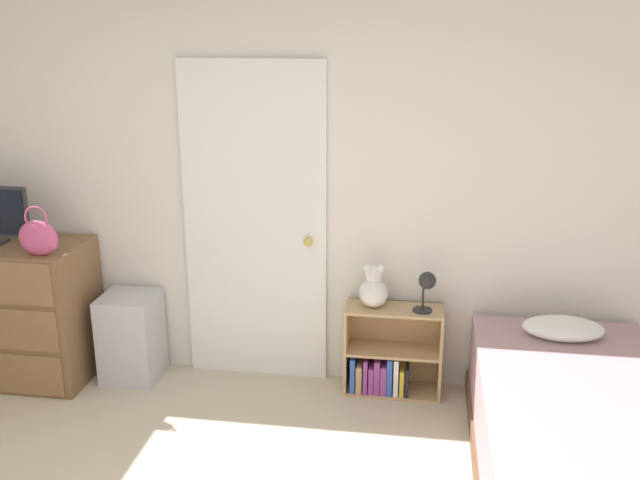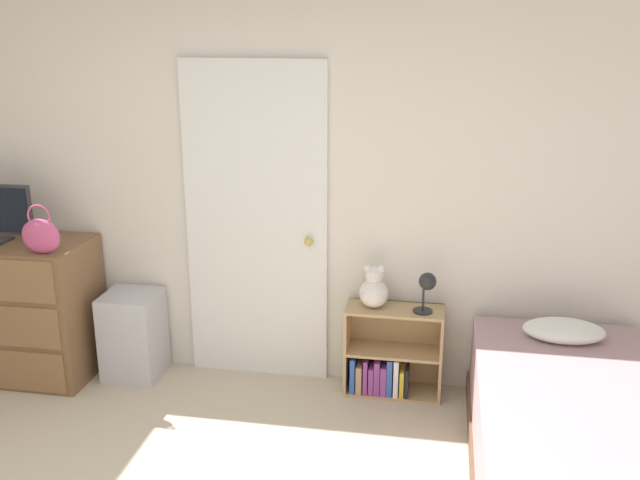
{
  "view_description": "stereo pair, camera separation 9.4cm",
  "coord_description": "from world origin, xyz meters",
  "px_view_note": "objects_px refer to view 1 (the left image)",
  "views": [
    {
      "loc": [
        1.0,
        -1.96,
        2.27
      ],
      "look_at": [
        0.39,
        2.03,
        1.02
      ],
      "focal_mm": 40.0,
      "sensor_mm": 36.0,
      "label": 1
    },
    {
      "loc": [
        1.09,
        -1.95,
        2.27
      ],
      "look_at": [
        0.39,
        2.03,
        1.02
      ],
      "focal_mm": 40.0,
      "sensor_mm": 36.0,
      "label": 2
    }
  ],
  "objects_px": {
    "storage_bin": "(131,336)",
    "teddy_bear": "(374,289)",
    "handbag": "(38,237)",
    "desk_lamp": "(427,284)",
    "bookshelf": "(388,359)",
    "dresser": "(7,310)",
    "bed": "(581,444)"
  },
  "relations": [
    {
      "from": "teddy_bear",
      "to": "dresser",
      "type": "bearing_deg",
      "value": -176.35
    },
    {
      "from": "dresser",
      "to": "teddy_bear",
      "type": "distance_m",
      "value": 2.39
    },
    {
      "from": "handbag",
      "to": "bookshelf",
      "type": "bearing_deg",
      "value": 9.36
    },
    {
      "from": "dresser",
      "to": "desk_lamp",
      "type": "height_order",
      "value": "dresser"
    },
    {
      "from": "handbag",
      "to": "teddy_bear",
      "type": "height_order",
      "value": "handbag"
    },
    {
      "from": "dresser",
      "to": "teddy_bear",
      "type": "xyz_separation_m",
      "value": [
        2.38,
        0.15,
        0.23
      ]
    },
    {
      "from": "bookshelf",
      "to": "teddy_bear",
      "type": "relative_size",
      "value": 2.2
    },
    {
      "from": "bookshelf",
      "to": "desk_lamp",
      "type": "relative_size",
      "value": 2.34
    },
    {
      "from": "dresser",
      "to": "storage_bin",
      "type": "relative_size",
      "value": 1.9
    },
    {
      "from": "storage_bin",
      "to": "dresser",
      "type": "bearing_deg",
      "value": -172.81
    },
    {
      "from": "dresser",
      "to": "handbag",
      "type": "xyz_separation_m",
      "value": [
        0.4,
        -0.19,
        0.58
      ]
    },
    {
      "from": "bookshelf",
      "to": "dresser",
      "type": "bearing_deg",
      "value": -176.5
    },
    {
      "from": "desk_lamp",
      "to": "bed",
      "type": "relative_size",
      "value": 0.13
    },
    {
      "from": "bookshelf",
      "to": "bed",
      "type": "bearing_deg",
      "value": -40.46
    },
    {
      "from": "dresser",
      "to": "bed",
      "type": "height_order",
      "value": "dresser"
    },
    {
      "from": "teddy_bear",
      "to": "desk_lamp",
      "type": "height_order",
      "value": "teddy_bear"
    },
    {
      "from": "dresser",
      "to": "bookshelf",
      "type": "relative_size",
      "value": 1.79
    },
    {
      "from": "dresser",
      "to": "desk_lamp",
      "type": "distance_m",
      "value": 2.71
    },
    {
      "from": "storage_bin",
      "to": "teddy_bear",
      "type": "bearing_deg",
      "value": 1.85
    },
    {
      "from": "storage_bin",
      "to": "desk_lamp",
      "type": "height_order",
      "value": "desk_lamp"
    },
    {
      "from": "desk_lamp",
      "to": "bed",
      "type": "xyz_separation_m",
      "value": [
        0.79,
        -0.82,
        -0.49
      ]
    },
    {
      "from": "storage_bin",
      "to": "teddy_bear",
      "type": "relative_size",
      "value": 2.07
    },
    {
      "from": "dresser",
      "to": "desk_lamp",
      "type": "relative_size",
      "value": 4.17
    },
    {
      "from": "handbag",
      "to": "teddy_bear",
      "type": "xyz_separation_m",
      "value": [
        1.98,
        0.34,
        -0.34
      ]
    },
    {
      "from": "storage_bin",
      "to": "desk_lamp",
      "type": "bearing_deg",
      "value": 0.38
    },
    {
      "from": "bookshelf",
      "to": "desk_lamp",
      "type": "bearing_deg",
      "value": -9.76
    },
    {
      "from": "storage_bin",
      "to": "teddy_bear",
      "type": "height_order",
      "value": "teddy_bear"
    },
    {
      "from": "storage_bin",
      "to": "bed",
      "type": "height_order",
      "value": "bed"
    },
    {
      "from": "storage_bin",
      "to": "bed",
      "type": "distance_m",
      "value": 2.81
    },
    {
      "from": "desk_lamp",
      "to": "bed",
      "type": "distance_m",
      "value": 1.24
    },
    {
      "from": "teddy_bear",
      "to": "bed",
      "type": "relative_size",
      "value": 0.14
    },
    {
      "from": "handbag",
      "to": "desk_lamp",
      "type": "bearing_deg",
      "value": 7.53
    }
  ]
}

